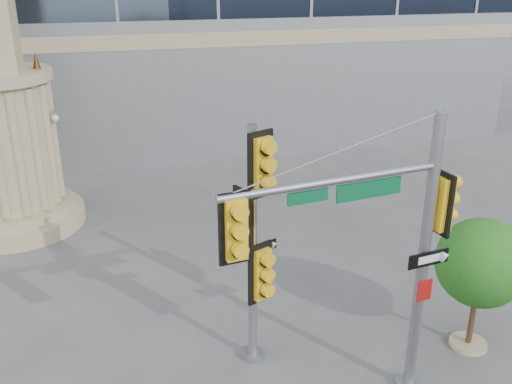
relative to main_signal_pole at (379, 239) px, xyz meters
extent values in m
plane|color=#545456|center=(-1.67, 1.62, -3.58)|extent=(120.00, 120.00, 0.00)
cylinder|color=tan|center=(-7.67, 10.62, -3.33)|extent=(4.40, 4.40, 0.50)
cylinder|color=tan|center=(-7.67, 10.62, -2.93)|extent=(3.80, 3.80, 0.30)
cylinder|color=tan|center=(-7.67, 10.62, -0.78)|extent=(3.00, 3.00, 4.00)
cone|color=#472D14|center=(-6.37, 10.62, 1.77)|extent=(0.24, 0.24, 0.50)
cylinder|color=slate|center=(1.03, 0.15, -3.52)|extent=(0.54, 0.54, 0.12)
cylinder|color=slate|center=(1.03, 0.15, -0.69)|extent=(0.21, 0.21, 5.77)
cylinder|color=slate|center=(-0.97, -0.13, 1.23)|extent=(4.02, 0.69, 0.13)
cube|color=#0A5B31|center=(-0.30, -0.06, 0.99)|extent=(1.24, 0.21, 0.31)
cube|color=yellow|center=(-2.69, -0.37, 0.70)|extent=(0.56, 0.34, 1.20)
cube|color=yellow|center=(1.30, 0.18, 0.46)|extent=(0.34, 0.56, 1.20)
cube|color=black|center=(1.05, 0.01, -0.55)|extent=(0.88, 0.15, 0.29)
cube|color=#AC100F|center=(1.05, 0.01, -1.22)|extent=(0.31, 0.07, 0.44)
cylinder|color=slate|center=(-1.82, 1.88, -3.51)|extent=(0.51, 0.51, 0.13)
cylinder|color=slate|center=(-1.82, 1.88, -0.93)|extent=(0.19, 0.19, 5.30)
cube|color=yellow|center=(-1.72, 1.67, 0.98)|extent=(0.65, 0.51, 1.32)
cube|color=yellow|center=(-2.03, 1.78, -0.19)|extent=(0.51, 0.65, 1.32)
cube|color=yellow|center=(-1.72, 1.67, -1.35)|extent=(0.65, 0.51, 1.32)
cube|color=black|center=(-1.59, 1.84, -0.88)|extent=(0.61, 0.30, 0.21)
cylinder|color=tan|center=(3.03, 1.02, -3.53)|extent=(0.84, 0.84, 0.09)
cylinder|color=#382314|center=(3.03, 1.02, -2.74)|extent=(0.13, 0.13, 1.67)
sphere|color=#135716|center=(3.03, 1.02, -1.44)|extent=(1.95, 1.95, 1.95)
sphere|color=#135716|center=(3.44, 1.25, -1.72)|extent=(1.21, 1.21, 1.21)
sphere|color=#135716|center=(2.70, 0.78, -1.68)|extent=(1.02, 1.02, 1.02)
camera|label=1|loc=(-4.42, -8.14, 4.49)|focal=40.00mm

